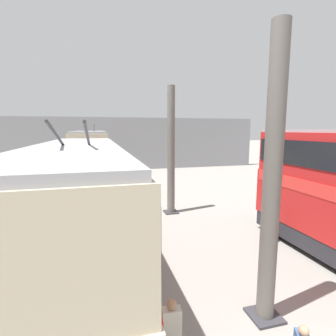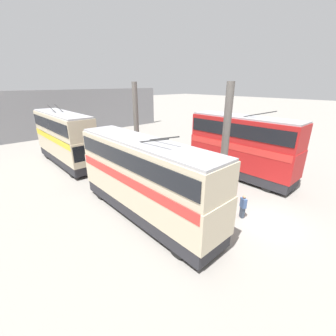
% 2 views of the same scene
% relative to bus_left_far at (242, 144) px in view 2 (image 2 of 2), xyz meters
% --- Properties ---
extents(ground_plane, '(240.00, 240.00, 0.00)m').
position_rel_bus_left_far_xyz_m(ground_plane, '(-5.13, 5.11, -3.08)').
color(ground_plane, gray).
extents(depot_back_wall, '(0.50, 36.00, 7.06)m').
position_rel_bus_left_far_xyz_m(depot_back_wall, '(28.29, 5.11, 0.45)').
color(depot_back_wall, gray).
rests_on(depot_back_wall, ground_plane).
extents(support_column_near, '(0.88, 0.88, 8.15)m').
position_rel_bus_left_far_xyz_m(support_column_near, '(-1.61, 5.11, 0.87)').
color(support_column_near, '#605B56').
rests_on(support_column_near, ground_plane).
extents(support_column_far, '(0.88, 0.88, 8.15)m').
position_rel_bus_left_far_xyz_m(support_column_far, '(8.51, 5.11, 0.87)').
color(support_column_far, '#605B56').
rests_on(support_column_far, ground_plane).
extents(bus_left_far, '(9.54, 2.54, 6.06)m').
position_rel_bus_left_far_xyz_m(bus_left_far, '(0.00, 0.00, 0.00)').
color(bus_left_far, black).
rests_on(bus_left_far, ground_plane).
extents(bus_right_near, '(11.13, 2.54, 5.62)m').
position_rel_bus_left_far_xyz_m(bus_right_near, '(0.53, 10.22, -0.23)').
color(bus_right_near, black).
rests_on(bus_right_near, ground_plane).
extents(bus_right_mid, '(10.33, 2.54, 5.94)m').
position_rel_bus_left_far_xyz_m(bus_right_mid, '(13.96, 10.22, -0.06)').
color(bus_right_mid, black).
rests_on(bus_right_mid, ground_plane).
extents(person_aisle_foreground, '(0.48, 0.40, 1.56)m').
position_rel_bus_left_far_xyz_m(person_aisle_foreground, '(-3.77, 5.81, -2.26)').
color(person_aisle_foreground, '#384251').
rests_on(person_aisle_foreground, ground_plane).
extents(person_by_right_row, '(0.28, 0.44, 1.77)m').
position_rel_bus_left_far_xyz_m(person_by_right_row, '(-2.57, 8.20, -2.14)').
color(person_by_right_row, '#384251').
rests_on(person_by_right_row, ground_plane).
extents(person_by_left_row, '(0.41, 0.48, 1.82)m').
position_rel_bus_left_far_xyz_m(person_by_left_row, '(2.68, 1.94, -2.11)').
color(person_by_left_row, '#473D33').
rests_on(person_by_left_row, ground_plane).
extents(oil_drum, '(0.64, 0.64, 0.89)m').
position_rel_bus_left_far_xyz_m(oil_drum, '(3.08, 8.23, -2.64)').
color(oil_drum, '#933828').
rests_on(oil_drum, ground_plane).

